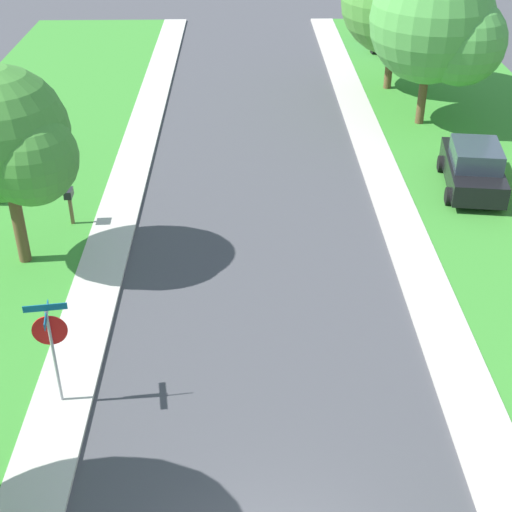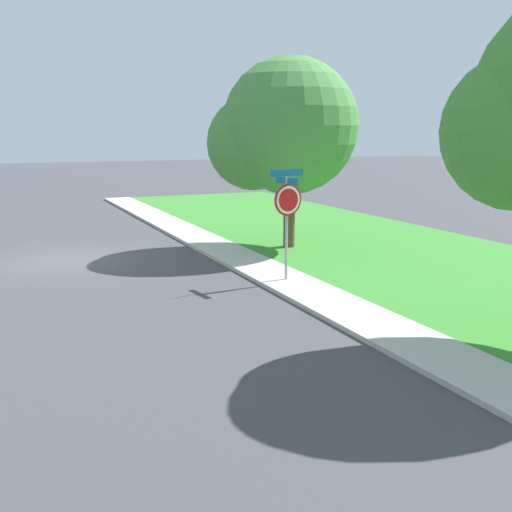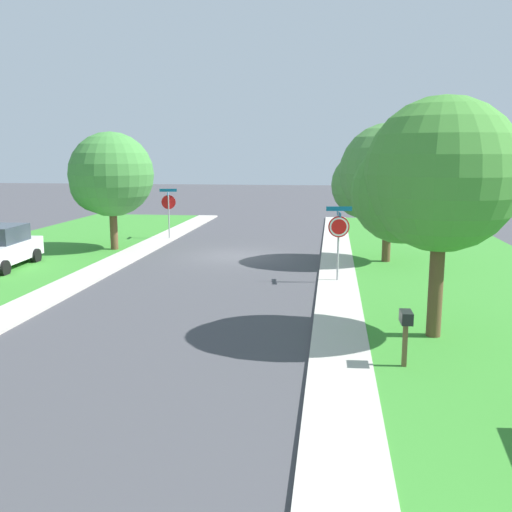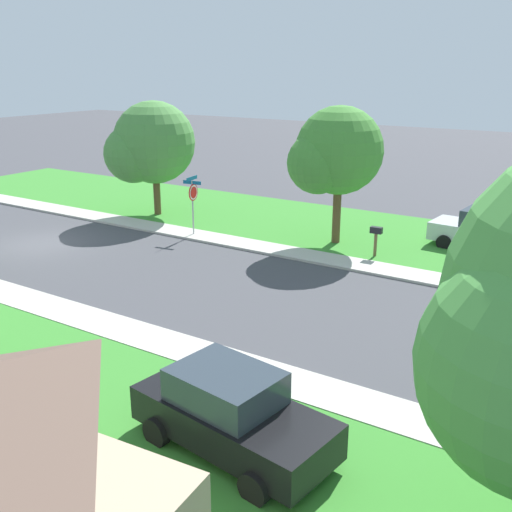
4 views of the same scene
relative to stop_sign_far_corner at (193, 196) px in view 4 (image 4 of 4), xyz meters
name	(u,v)px [view 4 (image 4 of 4)]	position (x,y,z in m)	size (l,w,h in m)	color
ground_plane	(41,244)	(4.69, -4.90, -1.89)	(120.00, 120.00, 0.00)	#424247
sidewalk_east	(187,350)	(9.39, 7.10, -1.84)	(1.40, 56.00, 0.10)	#B7B2A8
lawn_east	(48,435)	(14.09, 7.10, -1.85)	(8.00, 56.00, 0.08)	#38842D
sidewalk_west	(333,260)	(-0.01, 7.10, -1.84)	(1.40, 56.00, 0.10)	#B7B2A8
lawn_west	(377,234)	(-4.71, 7.10, -1.85)	(8.00, 56.00, 0.08)	#38842D
stop_sign_far_corner	(193,196)	(0.00, 0.00, 0.00)	(0.91, 0.91, 2.77)	#9E9EA3
car_black_behind_trees	(231,412)	(12.33, 10.66, -1.01)	(2.47, 4.50, 1.76)	black
car_silver_kerbside_mid	(485,231)	(-4.82, 11.84, -1.01)	(2.33, 4.45, 1.76)	silver
tree_across_left	(149,145)	(-1.84, -4.21, 1.79)	(4.48, 4.16, 5.90)	brown
tree_sidewalk_mid	(334,154)	(-2.14, 5.94, 2.10)	(4.03, 3.74, 5.99)	brown
mailbox	(376,234)	(-1.37, 8.32, -0.88)	(0.25, 0.49, 1.31)	brown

